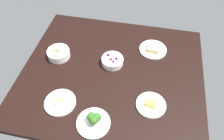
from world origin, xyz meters
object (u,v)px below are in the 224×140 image
plate_eggs (60,102)px  plate_sandwich (153,49)px  plate_broccoli (93,121)px  bowl_peas (59,53)px  bowl_berries (112,61)px  plate_cheese (151,105)px

plate_eggs → plate_sandwich: bearing=47.8°
plate_broccoli → bowl_peas: (-37.96, 46.06, 0.49)cm
bowl_peas → plate_sandwich: bearing=16.6°
plate_sandwich → plate_eggs: size_ratio=1.05×
plate_broccoli → bowl_berries: size_ratio=1.26×
bowl_berries → plate_sandwich: bearing=34.7°
bowl_peas → bowl_berries: size_ratio=1.05×
plate_eggs → bowl_peas: 40.18cm
bowl_peas → plate_cheese: (69.05, -28.02, -1.97)cm
plate_eggs → plate_cheese: (54.47, 9.38, -0.05)cm
bowl_peas → bowl_berries: 39.38cm
plate_eggs → bowl_berries: (24.79, 38.42, 1.60)cm
plate_broccoli → plate_eggs: bearing=159.7°
plate_broccoli → plate_sandwich: (28.51, 65.85, -1.14)cm
bowl_peas → plate_cheese: 74.54cm
plate_broccoli → plate_eggs: (-23.39, 8.66, -1.43)cm
plate_sandwich → plate_cheese: plate_sandwich is taller
plate_sandwich → bowl_peas: (-66.47, -19.79, 1.63)cm
plate_sandwich → bowl_berries: size_ratio=1.31×
bowl_peas → plate_cheese: bowl_peas is taller
plate_cheese → bowl_berries: (-29.68, 29.04, 1.65)cm
plate_broccoli → bowl_berries: 47.10cm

